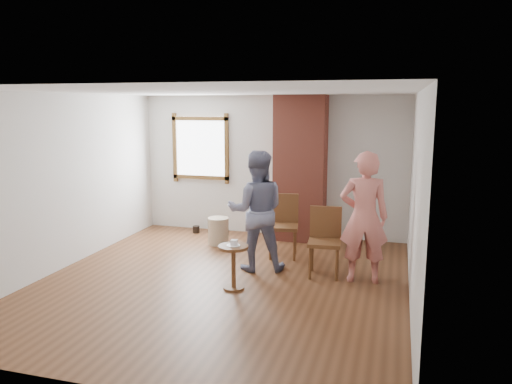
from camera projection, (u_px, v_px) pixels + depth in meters
ground at (222, 282)px, 6.93m from camera, size 5.50×5.50×0.00m
room_shell at (231, 148)px, 7.20m from camera, size 5.04×5.52×2.62m
brick_chimney at (300, 169)px, 8.90m from camera, size 0.90×0.50×2.60m
stoneware_crock at (218, 231)px, 8.77m from camera, size 0.48×0.48×0.47m
dark_pot at (196, 229)px, 9.56m from camera, size 0.15×0.15×0.13m
dining_chair_left at (284, 222)px, 8.06m from camera, size 0.54×0.54×1.00m
dining_chair_right at (325, 237)px, 7.17m from camera, size 0.50×0.50×0.98m
side_table at (233, 260)px, 6.60m from camera, size 0.40×0.40×0.60m
cake_plate at (233, 245)px, 6.57m from camera, size 0.18×0.18×0.01m
cake_slice at (234, 243)px, 6.56m from camera, size 0.08×0.07×0.06m
man at (257, 211)px, 7.33m from camera, size 1.02×0.89×1.78m
person_pink at (364, 217)px, 6.81m from camera, size 0.72×0.53×1.83m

